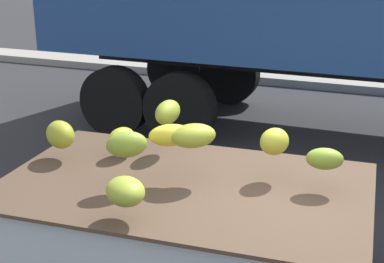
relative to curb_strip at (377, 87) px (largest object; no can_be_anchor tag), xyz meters
name	(u,v)px	position (x,y,z in m)	size (l,w,h in m)	color
curb_strip	(377,87)	(0.00, 0.00, 0.00)	(80.00, 0.80, 0.16)	gray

